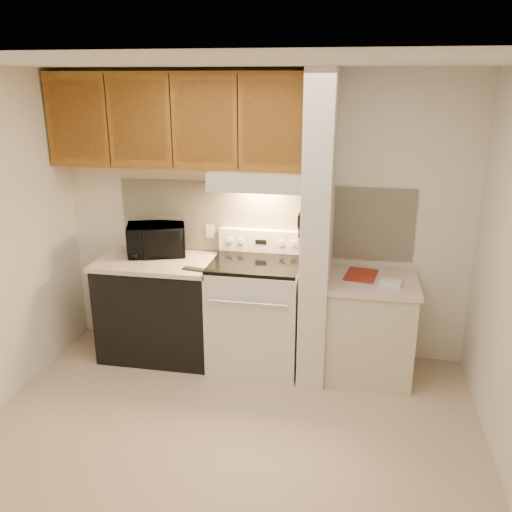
# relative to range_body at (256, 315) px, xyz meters

# --- Properties ---
(floor) EXTENTS (3.60, 3.60, 0.00)m
(floor) POSITION_rel_range_body_xyz_m (0.00, -1.16, -0.46)
(floor) COLOR #C6AE90
(floor) RESTS_ON ground
(ceiling) EXTENTS (3.60, 3.60, 0.00)m
(ceiling) POSITION_rel_range_body_xyz_m (0.00, -1.16, 2.04)
(ceiling) COLOR white
(ceiling) RESTS_ON wall_back
(wall_back) EXTENTS (3.60, 2.50, 0.02)m
(wall_back) POSITION_rel_range_body_xyz_m (0.00, 0.34, 0.79)
(wall_back) COLOR silver
(wall_back) RESTS_ON floor
(backsplash) EXTENTS (2.60, 0.02, 0.63)m
(backsplash) POSITION_rel_range_body_xyz_m (0.00, 0.33, 0.78)
(backsplash) COLOR beige
(backsplash) RESTS_ON wall_back
(range_body) EXTENTS (0.76, 0.65, 0.92)m
(range_body) POSITION_rel_range_body_xyz_m (0.00, 0.00, 0.00)
(range_body) COLOR silver
(range_body) RESTS_ON floor
(oven_window) EXTENTS (0.50, 0.01, 0.30)m
(oven_window) POSITION_rel_range_body_xyz_m (0.00, -0.32, 0.04)
(oven_window) COLOR black
(oven_window) RESTS_ON range_body
(oven_handle) EXTENTS (0.65, 0.02, 0.02)m
(oven_handle) POSITION_rel_range_body_xyz_m (0.00, -0.35, 0.26)
(oven_handle) COLOR silver
(oven_handle) RESTS_ON range_body
(cooktop) EXTENTS (0.74, 0.64, 0.03)m
(cooktop) POSITION_rel_range_body_xyz_m (0.00, 0.00, 0.48)
(cooktop) COLOR black
(cooktop) RESTS_ON range_body
(range_backguard) EXTENTS (0.76, 0.08, 0.20)m
(range_backguard) POSITION_rel_range_body_xyz_m (0.00, 0.28, 0.59)
(range_backguard) COLOR silver
(range_backguard) RESTS_ON range_body
(range_display) EXTENTS (0.10, 0.01, 0.04)m
(range_display) POSITION_rel_range_body_xyz_m (0.00, 0.24, 0.59)
(range_display) COLOR black
(range_display) RESTS_ON range_backguard
(range_knob_left_outer) EXTENTS (0.05, 0.02, 0.05)m
(range_knob_left_outer) POSITION_rel_range_body_xyz_m (-0.28, 0.24, 0.59)
(range_knob_left_outer) COLOR silver
(range_knob_left_outer) RESTS_ON range_backguard
(range_knob_left_inner) EXTENTS (0.05, 0.02, 0.05)m
(range_knob_left_inner) POSITION_rel_range_body_xyz_m (-0.18, 0.24, 0.59)
(range_knob_left_inner) COLOR silver
(range_knob_left_inner) RESTS_ON range_backguard
(range_knob_right_inner) EXTENTS (0.05, 0.02, 0.05)m
(range_knob_right_inner) POSITION_rel_range_body_xyz_m (0.18, 0.24, 0.59)
(range_knob_right_inner) COLOR silver
(range_knob_right_inner) RESTS_ON range_backguard
(range_knob_right_outer) EXTENTS (0.05, 0.02, 0.05)m
(range_knob_right_outer) POSITION_rel_range_body_xyz_m (0.28, 0.24, 0.59)
(range_knob_right_outer) COLOR silver
(range_knob_right_outer) RESTS_ON range_backguard
(dishwasher_front) EXTENTS (1.00, 0.63, 0.87)m
(dishwasher_front) POSITION_rel_range_body_xyz_m (-0.88, 0.01, -0.03)
(dishwasher_front) COLOR black
(dishwasher_front) RESTS_ON floor
(left_countertop) EXTENTS (1.04, 0.67, 0.04)m
(left_countertop) POSITION_rel_range_body_xyz_m (-0.88, 0.01, 0.43)
(left_countertop) COLOR beige
(left_countertop) RESTS_ON dishwasher_front
(spoon_rest) EXTENTS (0.21, 0.10, 0.01)m
(spoon_rest) POSITION_rel_range_body_xyz_m (-0.48, -0.19, 0.46)
(spoon_rest) COLOR black
(spoon_rest) RESTS_ON left_countertop
(teal_jar) EXTENTS (0.10, 0.10, 0.10)m
(teal_jar) POSITION_rel_range_body_xyz_m (-0.83, 0.23, 0.50)
(teal_jar) COLOR #215A5F
(teal_jar) RESTS_ON left_countertop
(outlet) EXTENTS (0.08, 0.01, 0.12)m
(outlet) POSITION_rel_range_body_xyz_m (-0.48, 0.32, 0.64)
(outlet) COLOR beige
(outlet) RESTS_ON backsplash
(microwave) EXTENTS (0.59, 0.49, 0.28)m
(microwave) POSITION_rel_range_body_xyz_m (-0.93, 0.15, 0.59)
(microwave) COLOR black
(microwave) RESTS_ON left_countertop
(partition_pillar) EXTENTS (0.22, 0.70, 2.50)m
(partition_pillar) POSITION_rel_range_body_xyz_m (0.51, -0.01, 0.79)
(partition_pillar) COLOR silver
(partition_pillar) RESTS_ON floor
(pillar_trim) EXTENTS (0.01, 0.70, 0.04)m
(pillar_trim) POSITION_rel_range_body_xyz_m (0.39, -0.01, 0.84)
(pillar_trim) COLOR #90581E
(pillar_trim) RESTS_ON partition_pillar
(knife_strip) EXTENTS (0.02, 0.42, 0.04)m
(knife_strip) POSITION_rel_range_body_xyz_m (0.39, -0.06, 0.86)
(knife_strip) COLOR black
(knife_strip) RESTS_ON partition_pillar
(knife_blade_a) EXTENTS (0.01, 0.03, 0.16)m
(knife_blade_a) POSITION_rel_range_body_xyz_m (0.38, -0.22, 0.76)
(knife_blade_a) COLOR silver
(knife_blade_a) RESTS_ON knife_strip
(knife_handle_a) EXTENTS (0.02, 0.02, 0.10)m
(knife_handle_a) POSITION_rel_range_body_xyz_m (0.38, -0.21, 0.91)
(knife_handle_a) COLOR black
(knife_handle_a) RESTS_ON knife_strip
(knife_blade_b) EXTENTS (0.01, 0.04, 0.18)m
(knife_blade_b) POSITION_rel_range_body_xyz_m (0.38, -0.15, 0.75)
(knife_blade_b) COLOR silver
(knife_blade_b) RESTS_ON knife_strip
(knife_handle_b) EXTENTS (0.02, 0.02, 0.10)m
(knife_handle_b) POSITION_rel_range_body_xyz_m (0.38, -0.15, 0.91)
(knife_handle_b) COLOR black
(knife_handle_b) RESTS_ON knife_strip
(knife_blade_c) EXTENTS (0.01, 0.04, 0.20)m
(knife_blade_c) POSITION_rel_range_body_xyz_m (0.38, -0.06, 0.74)
(knife_blade_c) COLOR silver
(knife_blade_c) RESTS_ON knife_strip
(knife_handle_c) EXTENTS (0.02, 0.02, 0.10)m
(knife_handle_c) POSITION_rel_range_body_xyz_m (0.38, -0.05, 0.91)
(knife_handle_c) COLOR black
(knife_handle_c) RESTS_ON knife_strip
(knife_blade_d) EXTENTS (0.01, 0.04, 0.16)m
(knife_blade_d) POSITION_rel_range_body_xyz_m (0.38, 0.03, 0.76)
(knife_blade_d) COLOR silver
(knife_blade_d) RESTS_ON knife_strip
(knife_handle_d) EXTENTS (0.02, 0.02, 0.10)m
(knife_handle_d) POSITION_rel_range_body_xyz_m (0.38, 0.01, 0.91)
(knife_handle_d) COLOR black
(knife_handle_d) RESTS_ON knife_strip
(knife_blade_e) EXTENTS (0.01, 0.04, 0.18)m
(knife_blade_e) POSITION_rel_range_body_xyz_m (0.38, 0.11, 0.75)
(knife_blade_e) COLOR silver
(knife_blade_e) RESTS_ON knife_strip
(knife_handle_e) EXTENTS (0.02, 0.02, 0.10)m
(knife_handle_e) POSITION_rel_range_body_xyz_m (0.38, 0.11, 0.91)
(knife_handle_e) COLOR black
(knife_handle_e) RESTS_ON knife_strip
(oven_mitt) EXTENTS (0.03, 0.09, 0.23)m
(oven_mitt) POSITION_rel_range_body_xyz_m (0.38, 0.17, 0.69)
(oven_mitt) COLOR slate
(oven_mitt) RESTS_ON partition_pillar
(right_cab_base) EXTENTS (0.70, 0.60, 0.81)m
(right_cab_base) POSITION_rel_range_body_xyz_m (0.97, -0.01, -0.06)
(right_cab_base) COLOR beige
(right_cab_base) RESTS_ON floor
(right_countertop) EXTENTS (0.74, 0.64, 0.04)m
(right_countertop) POSITION_rel_range_body_xyz_m (0.97, -0.01, 0.37)
(right_countertop) COLOR beige
(right_countertop) RESTS_ON right_cab_base
(red_folder) EXTENTS (0.30, 0.37, 0.01)m
(red_folder) POSITION_rel_range_body_xyz_m (0.88, 0.09, 0.40)
(red_folder) COLOR maroon
(red_folder) RESTS_ON right_countertop
(white_box) EXTENTS (0.19, 0.15, 0.04)m
(white_box) POSITION_rel_range_body_xyz_m (1.11, -0.11, 0.41)
(white_box) COLOR white
(white_box) RESTS_ON right_countertop
(range_hood) EXTENTS (0.78, 0.44, 0.15)m
(range_hood) POSITION_rel_range_body_xyz_m (0.00, 0.12, 1.17)
(range_hood) COLOR beige
(range_hood) RESTS_ON upper_cabinets
(hood_lip) EXTENTS (0.78, 0.04, 0.06)m
(hood_lip) POSITION_rel_range_body_xyz_m (0.00, -0.08, 1.12)
(hood_lip) COLOR beige
(hood_lip) RESTS_ON range_hood
(upper_cabinets) EXTENTS (2.18, 0.33, 0.77)m
(upper_cabinets) POSITION_rel_range_body_xyz_m (-0.69, 0.17, 1.62)
(upper_cabinets) COLOR #90581E
(upper_cabinets) RESTS_ON wall_back
(cab_door_a) EXTENTS (0.46, 0.01, 0.63)m
(cab_door_a) POSITION_rel_range_body_xyz_m (-1.51, 0.01, 1.62)
(cab_door_a) COLOR #90581E
(cab_door_a) RESTS_ON upper_cabinets
(cab_gap_a) EXTENTS (0.01, 0.01, 0.73)m
(cab_gap_a) POSITION_rel_range_body_xyz_m (-1.23, 0.01, 1.62)
(cab_gap_a) COLOR black
(cab_gap_a) RESTS_ON upper_cabinets
(cab_door_b) EXTENTS (0.46, 0.01, 0.63)m
(cab_door_b) POSITION_rel_range_body_xyz_m (-0.96, 0.01, 1.62)
(cab_door_b) COLOR #90581E
(cab_door_b) RESTS_ON upper_cabinets
(cab_gap_b) EXTENTS (0.01, 0.01, 0.73)m
(cab_gap_b) POSITION_rel_range_body_xyz_m (-0.69, 0.01, 1.62)
(cab_gap_b) COLOR black
(cab_gap_b) RESTS_ON upper_cabinets
(cab_door_c) EXTENTS (0.46, 0.01, 0.63)m
(cab_door_c) POSITION_rel_range_body_xyz_m (-0.42, 0.01, 1.62)
(cab_door_c) COLOR #90581E
(cab_door_c) RESTS_ON upper_cabinets
(cab_gap_c) EXTENTS (0.01, 0.01, 0.73)m
(cab_gap_c) POSITION_rel_range_body_xyz_m (-0.14, 0.01, 1.62)
(cab_gap_c) COLOR black
(cab_gap_c) RESTS_ON upper_cabinets
(cab_door_d) EXTENTS (0.46, 0.01, 0.63)m
(cab_door_d) POSITION_rel_range_body_xyz_m (0.13, 0.01, 1.62)
(cab_door_d) COLOR #90581E
(cab_door_d) RESTS_ON upper_cabinets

